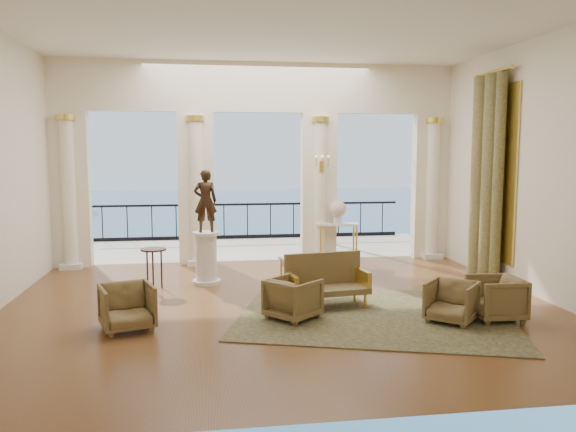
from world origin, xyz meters
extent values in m
plane|color=#4F3112|center=(0.00, 0.00, 0.00)|extent=(9.00, 9.00, 0.00)
plane|color=white|center=(0.00, -4.00, 2.25)|extent=(9.00, 0.00, 9.00)
plane|color=white|center=(4.50, 0.00, 2.25)|extent=(0.00, 8.00, 8.00)
plane|color=white|center=(0.00, 0.00, 4.50)|extent=(9.00, 9.00, 0.00)
cube|color=#FAEFC8|center=(0.00, 3.85, 3.95)|extent=(9.00, 0.30, 1.10)
cube|color=#FAEFC8|center=(-4.10, 3.85, 1.70)|extent=(0.80, 0.30, 3.40)
cylinder|color=#FAEFC8|center=(-4.10, 3.67, 1.60)|extent=(0.28, 0.28, 3.20)
cylinder|color=gold|center=(-4.10, 3.67, 3.25)|extent=(0.40, 0.40, 0.12)
cube|color=silver|center=(-4.10, 3.67, 0.06)|extent=(0.45, 0.45, 0.12)
cube|color=#FAEFC8|center=(-1.40, 3.85, 1.70)|extent=(0.80, 0.30, 3.40)
cylinder|color=#FAEFC8|center=(-1.40, 3.67, 1.60)|extent=(0.28, 0.28, 3.20)
cylinder|color=gold|center=(-1.40, 3.67, 3.25)|extent=(0.40, 0.40, 0.12)
cube|color=silver|center=(-1.40, 3.67, 0.06)|extent=(0.45, 0.45, 0.12)
cube|color=#FAEFC8|center=(1.40, 3.85, 1.70)|extent=(0.80, 0.30, 3.40)
cylinder|color=#FAEFC8|center=(1.40, 3.67, 1.60)|extent=(0.28, 0.28, 3.20)
cylinder|color=gold|center=(1.40, 3.67, 3.25)|extent=(0.40, 0.40, 0.12)
cube|color=silver|center=(1.40, 3.67, 0.06)|extent=(0.45, 0.45, 0.12)
cube|color=#FAEFC8|center=(4.10, 3.85, 1.70)|extent=(0.80, 0.30, 3.40)
cylinder|color=#FAEFC8|center=(4.10, 3.67, 1.60)|extent=(0.28, 0.28, 3.20)
cylinder|color=gold|center=(4.10, 3.67, 3.25)|extent=(0.40, 0.40, 0.12)
cube|color=silver|center=(4.10, 3.67, 0.06)|extent=(0.45, 0.45, 0.12)
cube|color=#A69D88|center=(0.00, 5.80, -0.05)|extent=(10.00, 3.60, 0.10)
cube|color=black|center=(0.00, 7.40, 1.00)|extent=(9.00, 0.06, 0.06)
cube|color=black|center=(0.00, 7.40, 0.05)|extent=(9.00, 0.06, 0.10)
cylinder|color=black|center=(0.00, 7.40, 0.50)|extent=(0.03, 0.03, 1.00)
cylinder|color=black|center=(-4.10, 7.40, 0.50)|extent=(0.03, 0.03, 1.00)
cylinder|color=black|center=(4.10, 7.40, 0.50)|extent=(0.03, 0.03, 1.00)
cylinder|color=#4C3823|center=(2.00, 6.60, 2.10)|extent=(0.20, 0.20, 4.20)
plane|color=#225D83|center=(0.00, 60.00, -6.00)|extent=(160.00, 160.00, 0.00)
cylinder|color=#4E4C23|center=(4.30, 1.05, 2.00)|extent=(0.26, 0.26, 4.00)
cylinder|color=#4E4C23|center=(4.26, 1.50, 2.00)|extent=(0.32, 0.32, 4.00)
cylinder|color=#4E4C23|center=(4.30, 1.95, 2.00)|extent=(0.26, 0.26, 4.00)
cylinder|color=gold|center=(4.35, 1.50, 4.05)|extent=(0.08, 1.40, 0.08)
cube|color=gold|center=(4.47, 1.50, 2.10)|extent=(0.04, 1.60, 3.40)
cube|color=gold|center=(1.40, 3.53, 2.20)|extent=(0.10, 0.04, 0.25)
cylinder|color=gold|center=(1.26, 3.45, 2.30)|extent=(0.02, 0.02, 0.22)
cylinder|color=gold|center=(1.40, 3.45, 2.30)|extent=(0.02, 0.02, 0.22)
cylinder|color=gold|center=(1.54, 3.45, 2.30)|extent=(0.02, 0.02, 0.22)
cube|color=#282F18|center=(1.39, -0.69, 0.01)|extent=(4.88, 4.28, 0.02)
imported|color=#4A3D1D|center=(-2.32, -0.89, 0.36)|extent=(0.88, 0.85, 0.73)
imported|color=#4A3D1D|center=(2.39, -1.21, 0.34)|extent=(0.91, 0.91, 0.68)
imported|color=#4A3D1D|center=(3.11, -1.19, 0.36)|extent=(0.68, 0.72, 0.73)
imported|color=#4A3D1D|center=(0.09, -0.71, 0.35)|extent=(0.93, 0.93, 0.70)
cube|color=#4A3D1D|center=(0.74, -0.20, 0.29)|extent=(1.38, 0.72, 0.10)
cube|color=#4A3D1D|center=(0.71, 0.05, 0.60)|extent=(1.31, 0.27, 0.54)
cube|color=gold|center=(0.14, -0.29, 0.47)|extent=(0.16, 0.54, 0.25)
cube|color=gold|center=(1.35, -0.11, 0.47)|extent=(0.16, 0.54, 0.25)
cylinder|color=gold|center=(0.22, -0.50, 0.12)|extent=(0.05, 0.05, 0.24)
cylinder|color=gold|center=(1.33, -0.33, 0.12)|extent=(0.05, 0.05, 0.24)
cylinder|color=gold|center=(0.15, -0.07, 0.12)|extent=(0.05, 0.05, 0.24)
cylinder|color=gold|center=(1.27, 0.10, 0.12)|extent=(0.05, 0.05, 0.24)
cube|color=silver|center=(0.60, 0.72, 0.65)|extent=(1.05, 0.68, 0.04)
cylinder|color=gold|center=(0.20, 0.43, 0.31)|extent=(0.04, 0.04, 0.62)
cylinder|color=gold|center=(1.07, 0.58, 0.31)|extent=(0.04, 0.04, 0.62)
cylinder|color=gold|center=(0.12, 0.87, 0.31)|extent=(0.04, 0.04, 0.62)
cylinder|color=gold|center=(1.00, 1.01, 0.31)|extent=(0.04, 0.04, 0.62)
cylinder|color=silver|center=(-1.20, 1.80, 0.04)|extent=(0.55, 0.55, 0.07)
cylinder|color=silver|center=(-1.20, 1.80, 0.50)|extent=(0.40, 0.40, 0.88)
cylinder|color=silver|center=(-1.20, 1.80, 0.98)|extent=(0.51, 0.51, 0.05)
imported|color=#2F1F15|center=(-1.20, 1.80, 1.60)|extent=(0.44, 0.30, 1.19)
cube|color=silver|center=(1.78, 3.55, 0.88)|extent=(1.01, 0.62, 0.05)
cylinder|color=gold|center=(1.34, 3.54, 0.42)|extent=(0.05, 0.05, 0.85)
cylinder|color=gold|center=(2.15, 3.31, 0.42)|extent=(0.05, 0.05, 0.85)
cylinder|color=gold|center=(1.41, 3.79, 0.42)|extent=(0.05, 0.05, 0.85)
cylinder|color=gold|center=(2.23, 3.56, 0.42)|extent=(0.05, 0.05, 0.85)
cylinder|color=silver|center=(1.78, 3.55, 1.02)|extent=(0.20, 0.20, 0.25)
sphere|color=#F1A4AA|center=(1.78, 3.55, 1.23)|extent=(0.39, 0.39, 0.39)
cylinder|color=black|center=(-2.16, 1.51, 0.74)|extent=(0.47, 0.47, 0.03)
cylinder|color=black|center=(-2.03, 1.58, 0.36)|extent=(0.03, 0.03, 0.73)
cylinder|color=black|center=(-2.29, 1.59, 0.36)|extent=(0.03, 0.03, 0.73)
cylinder|color=black|center=(-2.16, 1.36, 0.36)|extent=(0.03, 0.03, 0.73)
camera|label=1|loc=(-1.18, -8.89, 2.52)|focal=35.00mm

